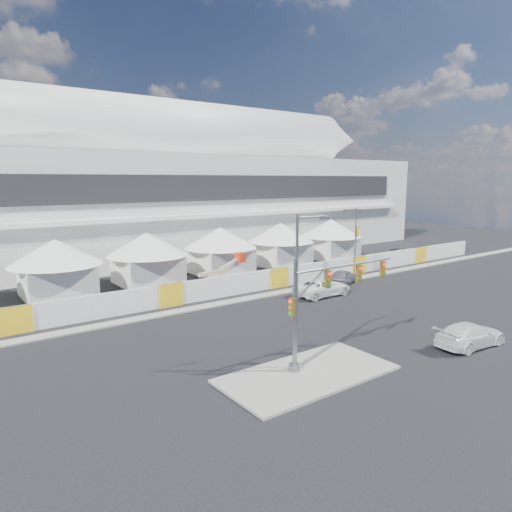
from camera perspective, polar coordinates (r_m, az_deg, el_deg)
ground at (r=32.52m, az=10.77°, el=-10.12°), size 160.00×160.00×0.00m
median_island at (r=26.57m, az=6.49°, el=-14.45°), size 10.00×5.00×0.15m
far_curb at (r=55.09m, az=15.54°, el=-2.10°), size 80.00×1.20×0.12m
stadium at (r=69.68m, az=-9.58°, el=8.27°), size 80.00×24.80×21.98m
tent_row at (r=50.93m, az=-8.78°, el=0.74°), size 53.40×8.40×5.40m
hoarding_fence at (r=46.43m, az=2.80°, el=-2.71°), size 70.00×0.25×2.00m
scaffold_tower at (r=89.14m, az=14.29°, el=6.14°), size 4.40×4.40×12.00m
sedan_silver at (r=48.59m, az=10.77°, el=-2.56°), size 3.66×5.06×1.60m
pickup_curb at (r=43.52m, az=8.28°, el=-3.89°), size 2.72×5.84×1.62m
pickup_near at (r=33.45m, az=25.20°, el=-8.90°), size 2.69×5.59×1.57m
lot_car_b at (r=67.05m, az=16.98°, el=0.41°), size 3.23×4.30×1.36m
traffic_mast at (r=26.79m, az=8.03°, el=-5.90°), size 8.40×0.63×6.43m
streetlight_median at (r=25.76m, az=5.48°, el=-3.13°), size 2.44×0.25×8.82m
streetlight_curb at (r=50.51m, az=12.19°, el=2.20°), size 2.34×0.53×7.88m
boom_lift at (r=44.25m, az=-5.69°, el=-3.44°), size 6.99×2.07×3.49m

